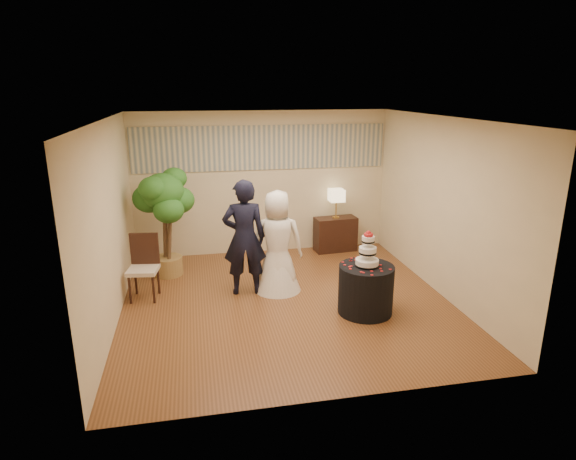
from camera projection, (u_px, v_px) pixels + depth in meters
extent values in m
cube|color=brown|center=(287.00, 302.00, 7.52)|extent=(5.00, 5.00, 0.00)
cube|color=white|center=(287.00, 119.00, 6.71)|extent=(5.00, 5.00, 0.00)
cube|color=beige|center=(262.00, 183.00, 9.46)|extent=(5.00, 0.06, 2.80)
cube|color=beige|center=(335.00, 279.00, 4.77)|extent=(5.00, 0.06, 2.80)
cube|color=beige|center=(110.00, 224.00, 6.65)|extent=(0.06, 5.00, 2.80)
cube|color=beige|center=(442.00, 207.00, 7.58)|extent=(0.06, 5.00, 2.80)
cube|color=#A0A492|center=(262.00, 148.00, 9.24)|extent=(4.90, 0.02, 0.85)
imported|color=black|center=(244.00, 238.00, 7.59)|extent=(0.71, 0.50, 1.88)
imported|color=white|center=(278.00, 242.00, 7.73)|extent=(0.93, 0.89, 1.68)
cylinder|color=black|center=(366.00, 289.00, 7.07)|extent=(0.99, 0.99, 0.73)
cube|color=black|center=(335.00, 234.00, 9.78)|extent=(0.86, 0.44, 0.70)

